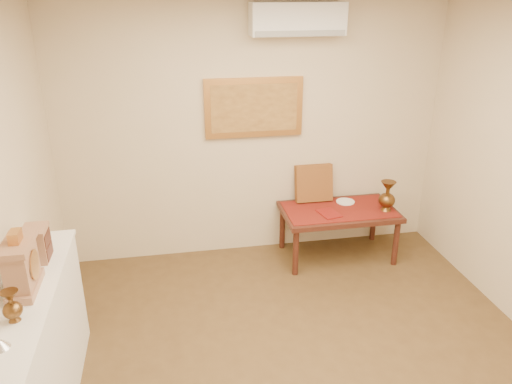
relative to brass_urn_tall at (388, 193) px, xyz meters
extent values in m
cube|color=beige|center=(-1.32, 0.48, 0.60)|extent=(4.00, 0.02, 2.70)
cube|color=maroon|center=(-0.47, 0.11, -0.20)|extent=(1.14, 0.59, 0.01)
cylinder|color=white|center=(-0.35, 0.27, -0.19)|extent=(0.20, 0.20, 0.01)
cube|color=maroon|center=(-0.62, 0.02, -0.19)|extent=(0.23, 0.28, 0.01)
cube|color=#5C1E12|center=(-0.68, 0.40, 0.00)|extent=(0.40, 0.18, 0.41)
cube|color=white|center=(-3.15, -1.77, -0.28)|extent=(0.35, 2.00, 0.95)
cube|color=white|center=(-3.15, -1.77, 0.21)|extent=(0.37, 2.02, 0.03)
cube|color=#A37354|center=(-3.14, -1.58, 0.25)|extent=(0.16, 0.36, 0.05)
cube|color=#A37354|center=(-3.14, -1.58, 0.40)|extent=(0.14, 0.30, 0.25)
cylinder|color=beige|center=(-3.07, -1.58, 0.40)|extent=(0.01, 0.17, 0.17)
cylinder|color=#BE803C|center=(-3.06, -1.58, 0.40)|extent=(0.01, 0.19, 0.19)
cube|color=#A37354|center=(-3.14, -1.58, 0.55)|extent=(0.17, 0.34, 0.04)
cube|color=#BE803C|center=(-3.14, -1.58, 0.60)|extent=(0.06, 0.11, 0.07)
cube|color=#A37354|center=(-3.14, -1.20, 0.34)|extent=(0.15, 0.20, 0.22)
cube|color=#431D14|center=(-3.06, -1.20, 0.29)|extent=(0.01, 0.17, 0.09)
cube|color=#431D14|center=(-3.06, -1.20, 0.39)|extent=(0.01, 0.17, 0.09)
cube|color=#A37354|center=(-3.14, -1.20, 0.46)|extent=(0.16, 0.21, 0.02)
cube|color=#431D14|center=(-0.47, 0.11, -0.23)|extent=(1.20, 0.70, 0.05)
cylinder|color=#431D14|center=(-1.01, -0.18, -0.50)|extent=(0.06, 0.06, 0.50)
cylinder|color=#431D14|center=(0.07, -0.18, -0.50)|extent=(0.06, 0.06, 0.50)
cylinder|color=#431D14|center=(-1.01, 0.40, -0.50)|extent=(0.06, 0.06, 0.50)
cylinder|color=#431D14|center=(0.07, 0.40, -0.50)|extent=(0.06, 0.06, 0.50)
cube|color=#BE803C|center=(-1.32, 0.46, 0.85)|extent=(1.00, 0.05, 0.60)
cube|color=#A67939|center=(-1.32, 0.43, 0.85)|extent=(0.88, 0.01, 0.48)
cube|color=white|center=(-0.92, 0.35, 1.70)|extent=(0.90, 0.24, 0.30)
cube|color=gray|center=(-0.92, 0.23, 1.58)|extent=(0.86, 0.02, 0.05)
camera|label=1|loc=(-2.22, -4.44, 1.98)|focal=35.00mm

